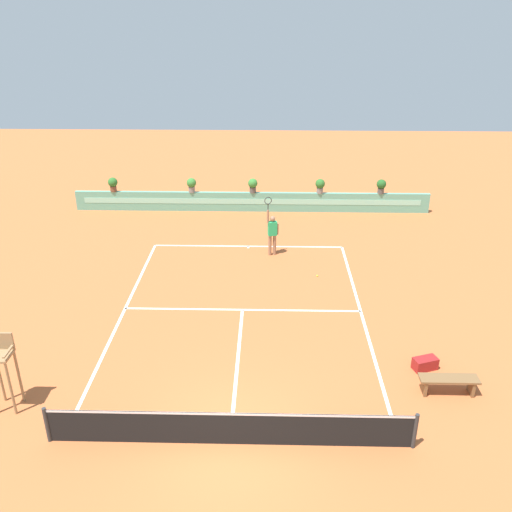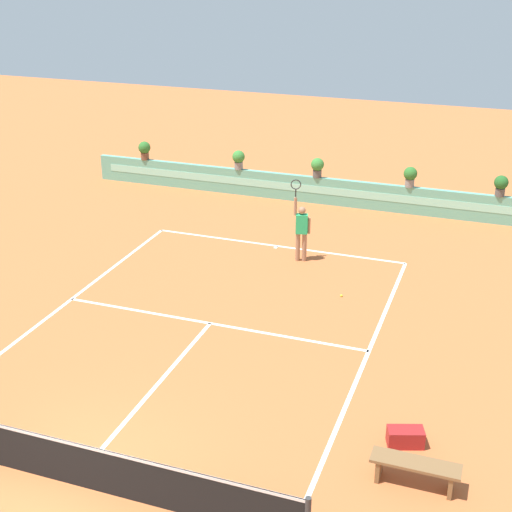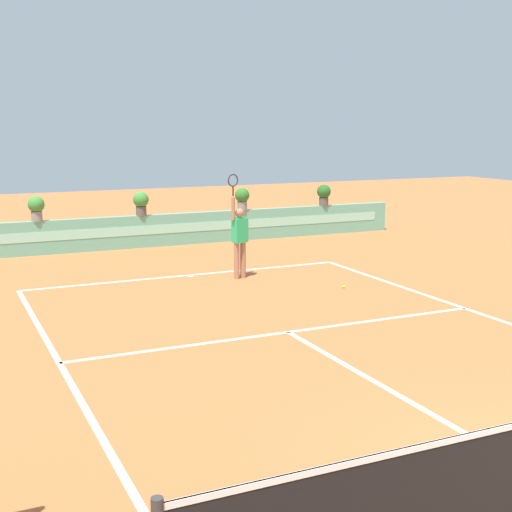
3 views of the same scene
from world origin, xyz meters
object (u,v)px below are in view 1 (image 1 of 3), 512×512
Objects in this scene: potted_plant_centre at (253,185)px; potted_plant_far_left at (113,184)px; bench_courtside at (449,382)px; umpire_chair at (2,364)px; gear_bag at (425,364)px; potted_plant_left at (191,184)px; tennis_ball_near_baseline at (317,276)px; tennis_player at (272,232)px; potted_plant_far_right at (381,185)px; potted_plant_right at (320,185)px.

potted_plant_centre is 7.09m from potted_plant_far_left.
potted_plant_far_left is at bearing 131.86° from bench_courtside.
umpire_chair reaches higher than gear_bag.
potted_plant_centre and potted_plant_left have the same top height.
umpire_chair reaches higher than potted_plant_centre.
tennis_ball_near_baseline is (8.70, 7.77, -1.31)m from umpire_chair.
tennis_player is at bearing -52.75° from potted_plant_left.
umpire_chair is 3.06× the size of gear_bag.
potted_plant_far_right reaches higher than gear_bag.
umpire_chair is 19.56m from potted_plant_far_right.
potted_plant_far_left is (-7.09, 0.00, 0.00)m from potted_plant_centre.
potted_plant_centre is 3.38m from potted_plant_right.
bench_courtside is at bearing -72.99° from gear_bag.
potted_plant_left and potted_plant_far_right have the same top height.
bench_courtside reaches higher than tennis_ball_near_baseline.
potted_plant_centre is at bearing 111.87° from bench_courtside.
potted_plant_far_right reaches higher than bench_courtside.
potted_plant_right is (3.38, 0.00, 0.00)m from potted_plant_centre.
potted_plant_far_left is (-1.12, 15.13, 0.07)m from umpire_chair.
bench_courtside is 23.53× the size of tennis_ball_near_baseline.
potted_plant_far_right and potted_plant_far_left have the same top height.
potted_plant_far_right is at bearing 0.00° from potted_plant_left.
potted_plant_left is at bearing 127.25° from tennis_player.
tennis_player is at bearing -33.57° from potted_plant_far_left.
potted_plant_centre and potted_plant_far_right have the same top height.
potted_plant_far_right is at bearing 87.25° from bench_courtside.
potted_plant_centre is at bearing 100.30° from tennis_player.
umpire_chair is 11.74m from tennis_ball_near_baseline.
bench_courtside is 1.16m from gear_bag.
bench_courtside is at bearing -92.75° from potted_plant_far_right.
bench_courtside is 2.21× the size of potted_plant_right.
potted_plant_centre is 1.00× the size of potted_plant_left.
gear_bag is (11.38, 1.88, -1.16)m from umpire_chair.
umpire_chair reaches higher than potted_plant_far_right.
potted_plant_left is 3.99m from potted_plant_far_left.
gear_bag is 0.97× the size of potted_plant_far_right.
potted_plant_far_right is 1.00× the size of potted_plant_right.
umpire_chair is 31.47× the size of tennis_ball_near_baseline.
potted_plant_centre is (-0.97, 5.35, 0.36)m from tennis_player.
potted_plant_far_right is (0.69, 14.33, 1.04)m from bench_courtside.
bench_courtside is at bearing -66.63° from tennis_ball_near_baseline.
bench_courtside is 2.21× the size of potted_plant_far_right.
potted_plant_far_right is (1.02, 13.24, 1.23)m from gear_bag.
potted_plant_far_left reaches higher than gear_bag.
potted_plant_centre is 1.00× the size of potted_plant_right.
potted_plant_right is at bearing 58.29° from umpire_chair.
bench_courtside is at bearing 3.87° from umpire_chair.
potted_plant_right is (2.41, 5.35, 0.36)m from tennis_player.
potted_plant_right is (-2.37, 14.33, 1.04)m from bench_courtside.
tennis_player is 6.73m from potted_plant_left.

